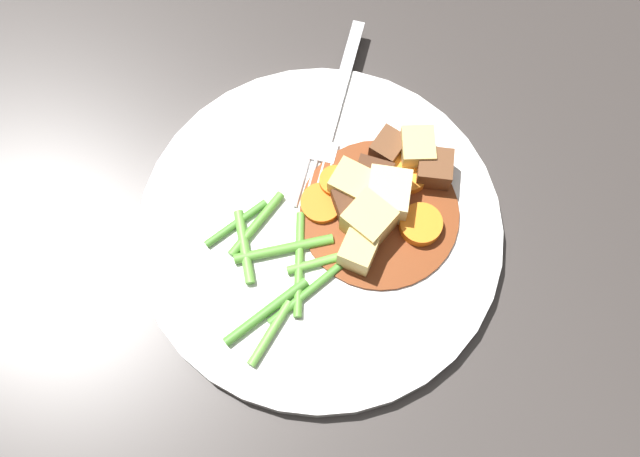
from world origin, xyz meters
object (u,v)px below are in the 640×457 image
at_px(carrot_slice_3, 335,183).
at_px(potato_chunk_3, 388,196).
at_px(carrot_slice_1, 405,171).
at_px(meat_chunk_3, 353,204).
at_px(meat_chunk_1, 434,169).
at_px(potato_chunk_0, 352,185).
at_px(potato_chunk_4, 369,222).
at_px(potato_chunk_2, 417,150).
at_px(potato_chunk_1, 358,253).
at_px(meat_chunk_0, 388,148).
at_px(meat_chunk_2, 372,181).
at_px(fork, 332,119).
at_px(dinner_plate, 320,232).
at_px(carrot_slice_0, 421,225).
at_px(carrot_slice_2, 321,204).

xyz_separation_m(carrot_slice_3, potato_chunk_3, (0.03, -0.03, 0.01)).
distance_m(carrot_slice_1, meat_chunk_3, 0.05).
relative_size(carrot_slice_1, meat_chunk_1, 1.31).
distance_m(potato_chunk_0, potato_chunk_4, 0.03).
bearing_deg(carrot_slice_3, potato_chunk_4, -88.16).
bearing_deg(potato_chunk_2, carrot_slice_3, 168.20).
bearing_deg(potato_chunk_1, carrot_slice_1, 28.07).
xyz_separation_m(meat_chunk_0, meat_chunk_2, (-0.03, -0.02, 0.00)).
xyz_separation_m(meat_chunk_3, fork, (0.03, 0.07, -0.01)).
bearing_deg(potato_chunk_0, potato_chunk_3, -52.71).
bearing_deg(carrot_slice_1, carrot_slice_3, 157.59).
distance_m(potato_chunk_4, fork, 0.10).
distance_m(dinner_plate, potato_chunk_4, 0.04).
bearing_deg(carrot_slice_0, potato_chunk_4, 147.95).
xyz_separation_m(dinner_plate, potato_chunk_1, (0.01, -0.04, 0.02)).
xyz_separation_m(potato_chunk_2, fork, (-0.04, 0.06, -0.01)).
distance_m(meat_chunk_2, meat_chunk_3, 0.02).
xyz_separation_m(potato_chunk_0, meat_chunk_1, (0.06, -0.02, -0.00)).
relative_size(carrot_slice_2, meat_chunk_1, 1.23).
height_order(potato_chunk_2, meat_chunk_0, potato_chunk_2).
xyz_separation_m(potato_chunk_4, meat_chunk_3, (-0.00, 0.02, -0.00)).
xyz_separation_m(dinner_plate, meat_chunk_3, (0.03, -0.00, 0.02)).
bearing_deg(carrot_slice_1, meat_chunk_2, 168.56).
relative_size(potato_chunk_1, potato_chunk_4, 0.85).
bearing_deg(dinner_plate, carrot_slice_2, 54.03).
xyz_separation_m(carrot_slice_3, potato_chunk_1, (-0.02, -0.06, 0.01)).
relative_size(carrot_slice_2, potato_chunk_1, 1.17).
xyz_separation_m(carrot_slice_3, potato_chunk_4, (0.00, -0.04, 0.01)).
height_order(potato_chunk_0, meat_chunk_3, potato_chunk_0).
distance_m(carrot_slice_2, potato_chunk_3, 0.05).
relative_size(potato_chunk_0, potato_chunk_3, 0.87).
relative_size(potato_chunk_1, meat_chunk_1, 1.06).
relative_size(carrot_slice_3, potato_chunk_4, 0.76).
distance_m(carrot_slice_0, potato_chunk_3, 0.03).
distance_m(carrot_slice_0, meat_chunk_1, 0.05).
bearing_deg(potato_chunk_3, fork, 87.11).
relative_size(carrot_slice_2, meat_chunk_2, 1.05).
xyz_separation_m(meat_chunk_1, meat_chunk_2, (-0.05, 0.02, -0.00)).
relative_size(potato_chunk_0, potato_chunk_2, 1.04).
relative_size(carrot_slice_0, fork, 0.24).
relative_size(carrot_slice_2, potato_chunk_3, 0.94).
height_order(meat_chunk_1, meat_chunk_2, meat_chunk_1).
bearing_deg(carrot_slice_1, fork, 107.31).
relative_size(potato_chunk_2, fork, 0.21).
bearing_deg(carrot_slice_3, potato_chunk_0, -54.11).
bearing_deg(meat_chunk_2, potato_chunk_4, -128.14).
xyz_separation_m(carrot_slice_0, potato_chunk_0, (-0.03, 0.05, 0.01)).
bearing_deg(carrot_slice_0, meat_chunk_3, 130.57).
distance_m(potato_chunk_3, potato_chunk_4, 0.03).
xyz_separation_m(carrot_slice_3, potato_chunk_2, (0.07, -0.01, 0.01)).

